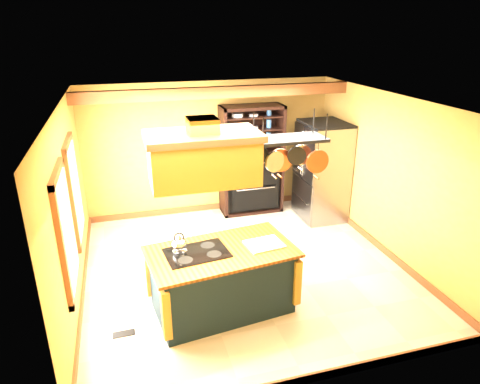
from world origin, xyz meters
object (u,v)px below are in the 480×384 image
range_hood (203,156)px  pot_rack (290,149)px  refrigerator (321,173)px  hutch (251,171)px  kitchen_island (222,279)px

range_hood → pot_rack: same height
refrigerator → hutch: bearing=150.6°
range_hood → hutch: 3.81m
refrigerator → hutch: size_ratio=0.86×
range_hood → pot_rack: size_ratio=1.36×
refrigerator → kitchen_island: bearing=-137.2°
kitchen_island → range_hood: size_ratio=1.51×
kitchen_island → hutch: bearing=59.0°
kitchen_island → refrigerator: bearing=35.6°
hutch → range_hood: bearing=-116.7°
kitchen_island → pot_rack: pot_rack is taller
pot_rack → refrigerator: size_ratio=0.52×
refrigerator → range_hood: bearing=-139.2°
kitchen_island → hutch: hutch is taller
kitchen_island → range_hood: (-0.20, -0.00, 1.77)m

